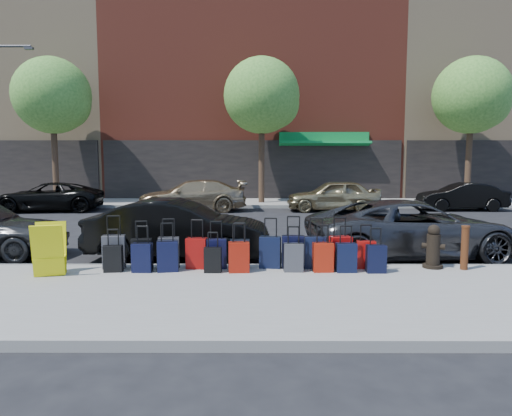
{
  "coord_description": "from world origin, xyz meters",
  "views": [
    {
      "loc": [
        0.28,
        -13.75,
        2.3
      ],
      "look_at": [
        0.25,
        -1.5,
        1.01
      ],
      "focal_mm": 32.0,
      "sensor_mm": 36.0,
      "label": 1
    }
  ],
  "objects_px": {
    "tree_right": "(474,98)",
    "fire_hydrant": "(433,248)",
    "tree_center": "(264,98)",
    "bollard": "(465,247)",
    "tree_left": "(55,98)",
    "car_near_2": "(412,229)",
    "car_far_3": "(461,197)",
    "display_rack": "(49,250)",
    "car_far_2": "(333,195)",
    "car_far_1": "(192,196)",
    "car_near_1": "(179,229)",
    "car_far_0": "(48,197)",
    "suitcase_front_5": "(240,254)"
  },
  "relations": [
    {
      "from": "fire_hydrant",
      "to": "car_near_2",
      "type": "height_order",
      "value": "car_near_2"
    },
    {
      "from": "tree_left",
      "to": "car_far_0",
      "type": "distance_m",
      "value": 5.6
    },
    {
      "from": "fire_hydrant",
      "to": "tree_center",
      "type": "bearing_deg",
      "value": 126.32
    },
    {
      "from": "tree_left",
      "to": "tree_right",
      "type": "distance_m",
      "value": 21.0
    },
    {
      "from": "car_near_2",
      "to": "car_far_2",
      "type": "bearing_deg",
      "value": -5.3
    },
    {
      "from": "car_far_1",
      "to": "tree_left",
      "type": "bearing_deg",
      "value": -118.56
    },
    {
      "from": "suitcase_front_5",
      "to": "display_rack",
      "type": "bearing_deg",
      "value": -171.99
    },
    {
      "from": "suitcase_front_5",
      "to": "car_near_1",
      "type": "xyz_separation_m",
      "value": [
        -1.49,
        1.56,
        0.25
      ]
    },
    {
      "from": "fire_hydrant",
      "to": "car_far_2",
      "type": "relative_size",
      "value": 0.21
    },
    {
      "from": "tree_right",
      "to": "car_far_3",
      "type": "relative_size",
      "value": 1.88
    },
    {
      "from": "bollard",
      "to": "tree_center",
      "type": "bearing_deg",
      "value": 104.48
    },
    {
      "from": "bollard",
      "to": "car_near_2",
      "type": "relative_size",
      "value": 0.18
    },
    {
      "from": "tree_right",
      "to": "fire_hydrant",
      "type": "xyz_separation_m",
      "value": [
        -7.34,
        -14.26,
        -4.86
      ]
    },
    {
      "from": "tree_left",
      "to": "car_far_0",
      "type": "bearing_deg",
      "value": -75.62
    },
    {
      "from": "display_rack",
      "to": "car_far_3",
      "type": "height_order",
      "value": "car_far_3"
    },
    {
      "from": "display_rack",
      "to": "car_near_2",
      "type": "xyz_separation_m",
      "value": [
        7.54,
        2.31,
        0.05
      ]
    },
    {
      "from": "suitcase_front_5",
      "to": "car_far_3",
      "type": "relative_size",
      "value": 0.24
    },
    {
      "from": "tree_left",
      "to": "bollard",
      "type": "bearing_deg",
      "value": -45.39
    },
    {
      "from": "suitcase_front_5",
      "to": "car_far_1",
      "type": "distance_m",
      "value": 11.71
    },
    {
      "from": "suitcase_front_5",
      "to": "tree_right",
      "type": "bearing_deg",
      "value": 50.29
    },
    {
      "from": "fire_hydrant",
      "to": "tree_left",
      "type": "bearing_deg",
      "value": 157.58
    },
    {
      "from": "car_near_1",
      "to": "car_far_3",
      "type": "height_order",
      "value": "car_near_1"
    },
    {
      "from": "display_rack",
      "to": "tree_right",
      "type": "bearing_deg",
      "value": 29.95
    },
    {
      "from": "tree_left",
      "to": "bollard",
      "type": "distance_m",
      "value": 20.81
    },
    {
      "from": "car_far_2",
      "to": "car_far_3",
      "type": "xyz_separation_m",
      "value": [
        5.91,
        0.31,
        -0.08
      ]
    },
    {
      "from": "display_rack",
      "to": "car_far_3",
      "type": "distance_m",
      "value": 18.17
    },
    {
      "from": "tree_right",
      "to": "fire_hydrant",
      "type": "bearing_deg",
      "value": -117.22
    },
    {
      "from": "tree_right",
      "to": "bollard",
      "type": "bearing_deg",
      "value": -115.18
    },
    {
      "from": "suitcase_front_5",
      "to": "car_far_1",
      "type": "xyz_separation_m",
      "value": [
        -2.59,
        11.42,
        0.27
      ]
    },
    {
      "from": "display_rack",
      "to": "car_far_2",
      "type": "bearing_deg",
      "value": 43.57
    },
    {
      "from": "car_far_1",
      "to": "car_near_2",
      "type": "bearing_deg",
      "value": 27.4
    },
    {
      "from": "car_far_1",
      "to": "suitcase_front_5",
      "type": "bearing_deg",
      "value": 5.98
    },
    {
      "from": "car_near_2",
      "to": "tree_right",
      "type": "bearing_deg",
      "value": -36.37
    },
    {
      "from": "fire_hydrant",
      "to": "car_near_1",
      "type": "xyz_separation_m",
      "value": [
        -5.36,
        1.53,
        0.14
      ]
    },
    {
      "from": "tree_right",
      "to": "car_near_1",
      "type": "distance_m",
      "value": 18.59
    },
    {
      "from": "car_far_0",
      "to": "suitcase_front_5",
      "type": "bearing_deg",
      "value": 31.37
    },
    {
      "from": "car_far_1",
      "to": "car_far_2",
      "type": "bearing_deg",
      "value": 84.31
    },
    {
      "from": "tree_center",
      "to": "car_near_2",
      "type": "bearing_deg",
      "value": -75.3
    },
    {
      "from": "display_rack",
      "to": "car_near_2",
      "type": "height_order",
      "value": "car_near_2"
    },
    {
      "from": "car_near_2",
      "to": "car_far_3",
      "type": "xyz_separation_m",
      "value": [
        5.69,
        10.15,
        -0.05
      ]
    },
    {
      "from": "display_rack",
      "to": "car_near_1",
      "type": "xyz_separation_m",
      "value": [
        2.05,
        2.16,
        0.06
      ]
    },
    {
      "from": "car_near_1",
      "to": "tree_right",
      "type": "bearing_deg",
      "value": -41.7
    },
    {
      "from": "fire_hydrant",
      "to": "car_near_2",
      "type": "bearing_deg",
      "value": 109.06
    },
    {
      "from": "suitcase_front_5",
      "to": "car_far_0",
      "type": "distance_m",
      "value": 14.6
    },
    {
      "from": "car_far_3",
      "to": "car_near_2",
      "type": "bearing_deg",
      "value": -28.22
    },
    {
      "from": "suitcase_front_5",
      "to": "fire_hydrant",
      "type": "bearing_deg",
      "value": -1.13
    },
    {
      "from": "fire_hydrant",
      "to": "car_far_1",
      "type": "distance_m",
      "value": 13.09
    },
    {
      "from": "car_near_2",
      "to": "car_far_1",
      "type": "bearing_deg",
      "value": 27.59
    },
    {
      "from": "tree_left",
      "to": "display_rack",
      "type": "xyz_separation_m",
      "value": [
        6.26,
        -14.89,
        -4.78
      ]
    },
    {
      "from": "tree_center",
      "to": "bollard",
      "type": "bearing_deg",
      "value": -75.52
    }
  ]
}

